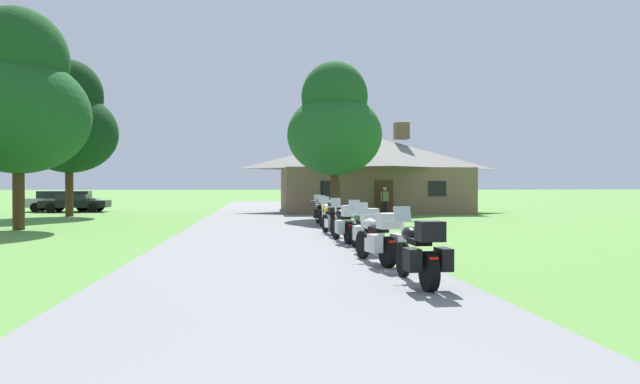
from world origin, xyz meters
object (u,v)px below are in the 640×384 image
at_px(motorcycle_silver_farthest_in_row, 321,212).
at_px(tree_left_far, 69,122).
at_px(motorcycle_black_fourth_in_row, 344,224).
at_px(motorcycle_yellow_fifth_in_row, 331,218).
at_px(motorcycle_silver_second_in_row, 379,239).
at_px(motorcycle_black_nearest_to_camera, 420,253).
at_px(tree_by_lodge_front, 335,124).
at_px(parked_black_sedan_far_left, 75,203).
at_px(tree_left_near, 18,98).
at_px(parked_silver_suv_far_left, 63,200).
at_px(bystander_olive_shirt_near_lodge, 385,200).
at_px(motorcycle_green_third_in_row, 364,230).
at_px(motorcycle_yellow_sixth_in_row, 329,215).

xyz_separation_m(motorcycle_silver_farthest_in_row, tree_left_far, (-13.46, 9.28, 4.82)).
xyz_separation_m(motorcycle_black_fourth_in_row, motorcycle_yellow_fifth_in_row, (-0.06, 2.70, 0.01)).
bearing_deg(motorcycle_silver_second_in_row, motorcycle_black_nearest_to_camera, -97.18).
height_order(motorcycle_black_nearest_to_camera, tree_left_far, tree_left_far).
xyz_separation_m(motorcycle_silver_second_in_row, motorcycle_yellow_fifth_in_row, (-0.06, 7.34, 0.01)).
bearing_deg(tree_by_lodge_front, motorcycle_yellow_fifth_in_row, -98.73).
xyz_separation_m(tree_left_far, parked_black_sedan_far_left, (-1.40, 5.41, -4.79)).
height_order(tree_left_far, tree_left_near, tree_left_far).
bearing_deg(parked_silver_suv_far_left, bystander_olive_shirt_near_lodge, -117.55).
relative_size(motorcycle_black_nearest_to_camera, tree_left_near, 0.24).
relative_size(motorcycle_green_third_in_row, motorcycle_yellow_sixth_in_row, 1.01).
height_order(motorcycle_silver_farthest_in_row, parked_silver_suv_far_left, parked_silver_suv_far_left).
height_order(tree_by_lodge_front, parked_silver_suv_far_left, tree_by_lodge_front).
xyz_separation_m(motorcycle_black_fourth_in_row, tree_left_near, (-11.99, 6.76, 4.60)).
height_order(motorcycle_black_fourth_in_row, tree_left_far, tree_left_far).
xyz_separation_m(motorcycle_black_nearest_to_camera, motorcycle_silver_farthest_in_row, (-0.00, 14.59, 0.00)).
xyz_separation_m(tree_by_lodge_front, parked_black_sedan_far_left, (-16.14, 9.78, -4.35)).
bearing_deg(motorcycle_silver_second_in_row, tree_by_lodge_front, 75.24).
xyz_separation_m(motorcycle_black_nearest_to_camera, parked_silver_suv_far_left, (-15.97, 30.19, 0.17)).
distance_m(motorcycle_silver_second_in_row, motorcycle_yellow_fifth_in_row, 7.34).
distance_m(motorcycle_silver_second_in_row, motorcycle_green_third_in_row, 2.40).
distance_m(motorcycle_silver_second_in_row, tree_by_lodge_front, 17.54).
height_order(motorcycle_silver_second_in_row, parked_black_sedan_far_left, motorcycle_silver_second_in_row).
bearing_deg(motorcycle_green_third_in_row, parked_silver_suv_far_left, 118.51).
bearing_deg(motorcycle_black_nearest_to_camera, motorcycle_yellow_sixth_in_row, 88.29).
bearing_deg(tree_left_far, bystander_olive_shirt_near_lodge, -5.09).
xyz_separation_m(motorcycle_yellow_sixth_in_row, motorcycle_silver_farthest_in_row, (-0.06, 2.43, 0.00)).
relative_size(motorcycle_yellow_sixth_in_row, tree_left_far, 0.23).
bearing_deg(parked_silver_suv_far_left, tree_left_far, -164.83).
xyz_separation_m(motorcycle_silver_second_in_row, motorcycle_yellow_sixth_in_row, (0.18, 9.59, 0.00)).
distance_m(parked_silver_suv_far_left, parked_black_sedan_far_left, 1.44).
relative_size(motorcycle_yellow_fifth_in_row, tree_left_far, 0.23).
xyz_separation_m(motorcycle_green_third_in_row, bystander_olive_shirt_near_lodge, (4.59, 17.29, 0.34)).
xyz_separation_m(motorcycle_yellow_fifth_in_row, motorcycle_silver_farthest_in_row, (0.19, 4.68, -0.01)).
distance_m(tree_left_far, tree_left_near, 9.99).
xyz_separation_m(motorcycle_green_third_in_row, tree_left_near, (-12.15, 9.00, 4.60)).
bearing_deg(tree_left_near, tree_left_far, 97.65).
xyz_separation_m(motorcycle_yellow_sixth_in_row, tree_left_far, (-13.51, 11.71, 4.82)).
distance_m(motorcycle_yellow_sixth_in_row, parked_black_sedan_far_left, 22.70).
bearing_deg(parked_black_sedan_far_left, tree_by_lodge_front, -123.32).
height_order(motorcycle_silver_second_in_row, motorcycle_yellow_sixth_in_row, same).
bearing_deg(tree_left_near, motorcycle_silver_second_in_row, -43.52).
bearing_deg(parked_black_sedan_far_left, bystander_olive_shirt_near_lodge, -111.93).
distance_m(motorcycle_black_nearest_to_camera, motorcycle_silver_farthest_in_row, 14.59).
bearing_deg(tree_left_far, parked_silver_suv_far_left, 111.65).
bearing_deg(motorcycle_silver_farthest_in_row, motorcycle_yellow_sixth_in_row, -90.14).
bearing_deg(tree_by_lodge_front, tree_left_far, 163.48).
relative_size(bystander_olive_shirt_near_lodge, tree_left_near, 0.19).
relative_size(motorcycle_yellow_fifth_in_row, parked_silver_suv_far_left, 0.44).
relative_size(motorcycle_black_fourth_in_row, tree_left_far, 0.23).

